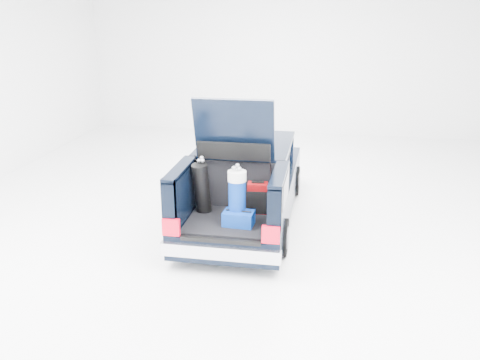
% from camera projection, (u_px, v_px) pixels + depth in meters
% --- Properties ---
extents(ground, '(14.00, 14.00, 0.00)m').
position_uv_depth(ground, '(245.00, 218.00, 9.59)').
color(ground, white).
rests_on(ground, ground).
extents(car, '(1.87, 4.65, 2.47)m').
position_uv_depth(car, '(246.00, 183.00, 9.47)').
color(car, black).
rests_on(car, ground).
extents(red_suitcase, '(0.33, 0.23, 0.53)m').
position_uv_depth(red_suitcase, '(258.00, 198.00, 8.23)').
color(red_suitcase, '#690306').
rests_on(red_suitcase, car).
extents(black_golf_bag, '(0.35, 0.43, 0.94)m').
position_uv_depth(black_golf_bag, '(202.00, 188.00, 8.20)').
color(black_golf_bag, black).
rests_on(black_golf_bag, car).
extents(blue_golf_bag, '(0.32, 0.32, 0.96)m').
position_uv_depth(blue_golf_bag, '(237.00, 197.00, 7.78)').
color(blue_golf_bag, black).
rests_on(blue_golf_bag, car).
extents(blue_duffel, '(0.49, 0.34, 0.24)m').
position_uv_depth(blue_duffel, '(239.00, 218.00, 7.80)').
color(blue_duffel, navy).
rests_on(blue_duffel, car).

